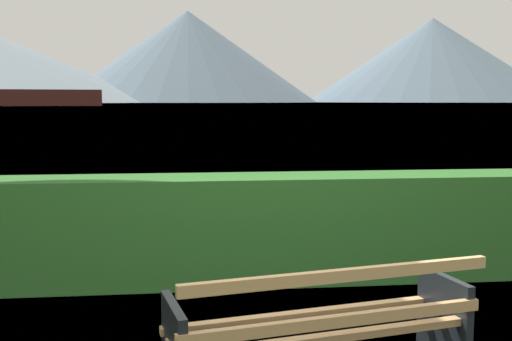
{
  "coord_description": "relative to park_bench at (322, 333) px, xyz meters",
  "views": [
    {
      "loc": [
        -0.73,
        -3.35,
        1.75
      ],
      "look_at": [
        0.0,
        3.24,
        0.99
      ],
      "focal_mm": 42.74,
      "sensor_mm": 36.0,
      "label": 1
    }
  ],
  "objects": [
    {
      "name": "water_surface",
      "position": [
        -0.01,
        306.68,
        -0.43
      ],
      "size": [
        620.0,
        620.0,
        0.0
      ],
      "primitive_type": "plane",
      "color": "#6B8EA3",
      "rests_on": "ground_plane"
    },
    {
      "name": "hedge_row",
      "position": [
        -0.01,
        2.5,
        0.08
      ],
      "size": [
        8.88,
        0.66,
        1.03
      ],
      "primitive_type": "cube",
      "color": "#2D6B28",
      "rests_on": "ground_plane"
    },
    {
      "name": "distant_hills",
      "position": [
        -77.2,
        559.59,
        41.27
      ],
      "size": [
        803.82,
        411.63,
        84.9
      ],
      "color": "gray",
      "rests_on": "ground_plane"
    },
    {
      "name": "park_bench",
      "position": [
        0.0,
        0.0,
        0.0
      ],
      "size": [
        1.85,
        0.92,
        0.87
      ],
      "color": "tan",
      "rests_on": "ground_plane"
    }
  ]
}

